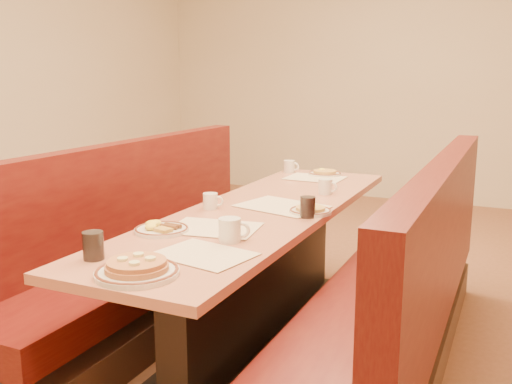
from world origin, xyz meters
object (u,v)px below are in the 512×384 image
at_px(soda_tumbler_mid, 308,207).
at_px(coffee_mug_a, 231,230).
at_px(coffee_mug_c, 326,186).
at_px(eggs_plate, 161,229).
at_px(coffee_mug_d, 290,166).
at_px(booth_left, 147,261).
at_px(coffee_mug_b, 211,201).
at_px(soda_tumbler_near, 93,246).
at_px(booth_right, 400,302).
at_px(diner_table, 261,277).
at_px(pancake_plate, 137,269).

bearing_deg(soda_tumbler_mid, coffee_mug_a, -105.97).
relative_size(coffee_mug_c, soda_tumbler_mid, 1.13).
xyz_separation_m(eggs_plate, coffee_mug_d, (-0.06, 1.69, 0.03)).
distance_m(booth_left, coffee_mug_d, 1.27).
distance_m(coffee_mug_b, soda_tumbler_near, 0.91).
height_order(coffee_mug_a, coffee_mug_c, coffee_mug_a).
bearing_deg(coffee_mug_b, booth_right, -10.06).
distance_m(booth_left, soda_tumbler_near, 1.22).
bearing_deg(booth_right, coffee_mug_b, -173.25).
height_order(coffee_mug_b, coffee_mug_c, coffee_mug_c).
xyz_separation_m(booth_left, soda_tumbler_mid, (1.01, -0.08, 0.44)).
distance_m(diner_table, pancake_plate, 1.17).
xyz_separation_m(booth_left, eggs_plate, (0.51, -0.59, 0.40)).
bearing_deg(booth_left, eggs_plate, -49.31).
xyz_separation_m(coffee_mug_b, coffee_mug_d, (-0.04, 1.21, 0.00)).
height_order(diner_table, soda_tumbler_near, soda_tumbler_near).
distance_m(coffee_mug_b, soda_tumbler_mid, 0.52).
relative_size(diner_table, soda_tumbler_near, 23.19).
height_order(coffee_mug_a, soda_tumbler_mid, soda_tumbler_mid).
bearing_deg(diner_table, coffee_mug_d, 104.11).
bearing_deg(booth_left, pancake_plate, -55.52).
distance_m(eggs_plate, coffee_mug_a, 0.35).
height_order(booth_right, coffee_mug_c, booth_right).
bearing_deg(soda_tumbler_near, coffee_mug_b, 90.24).
height_order(booth_right, coffee_mug_d, booth_right).
height_order(eggs_plate, coffee_mug_c, coffee_mug_c).
bearing_deg(pancake_plate, soda_tumbler_near, 163.00).
xyz_separation_m(eggs_plate, coffee_mug_c, (0.41, 1.09, 0.03)).
bearing_deg(booth_right, coffee_mug_d, 132.52).
xyz_separation_m(coffee_mug_a, coffee_mug_c, (0.06, 1.09, -0.01)).
xyz_separation_m(coffee_mug_a, coffee_mug_b, (-0.37, 0.49, -0.01)).
height_order(booth_right, coffee_mug_b, booth_right).
xyz_separation_m(booth_right, coffee_mug_c, (-0.54, 0.49, 0.43)).
xyz_separation_m(diner_table, soda_tumbler_mid, (0.28, -0.08, 0.43)).
bearing_deg(soda_tumbler_near, booth_left, 116.11).
relative_size(diner_table, eggs_plate, 10.43).
bearing_deg(diner_table, coffee_mug_a, -77.79).
xyz_separation_m(diner_table, coffee_mug_a, (0.13, -0.60, 0.43)).
bearing_deg(soda_tumbler_near, soda_tumbler_mid, 61.58).
height_order(diner_table, coffee_mug_d, coffee_mug_d).
height_order(diner_table, eggs_plate, eggs_plate).
relative_size(booth_right, coffee_mug_d, 22.10).
relative_size(booth_right, pancake_plate, 8.54).
distance_m(booth_right, coffee_mug_c, 0.85).
height_order(coffee_mug_a, coffee_mug_d, coffee_mug_a).
height_order(eggs_plate, coffee_mug_d, coffee_mug_d).
height_order(coffee_mug_d, soda_tumbler_near, soda_tumbler_near).
bearing_deg(booth_left, coffee_mug_b, -12.98).
distance_m(pancake_plate, coffee_mug_a, 0.51).
height_order(pancake_plate, coffee_mug_d, coffee_mug_d).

